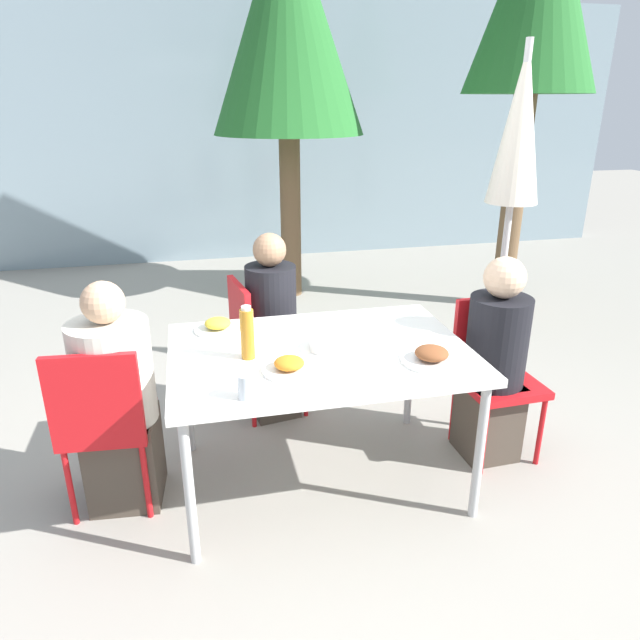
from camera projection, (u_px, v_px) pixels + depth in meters
ground_plane at (320, 479)px, 3.01m from camera, size 24.00×24.00×0.00m
building_facade at (230, 133)px, 6.80m from camera, size 10.00×0.20×3.00m
dining_table at (320, 359)px, 2.76m from camera, size 1.43×0.99×0.75m
chair_left at (104, 417)px, 2.62m from camera, size 0.43×0.43×0.87m
person_left at (118, 404)px, 2.69m from camera, size 0.36×0.36×1.13m
chair_right at (494, 364)px, 3.14m from camera, size 0.41×0.41×0.87m
person_right at (494, 366)px, 3.04m from camera, size 0.32×0.32×1.14m
chair_far at (257, 338)px, 3.49m from camera, size 0.46×0.46×0.87m
person_far at (272, 332)px, 3.46m from camera, size 0.31×0.31×1.16m
closed_umbrella at (517, 148)px, 3.39m from camera, size 0.36×0.36×2.20m
plate_0 at (289, 366)px, 2.50m from camera, size 0.24×0.24×0.07m
plate_1 at (218, 326)px, 2.95m from camera, size 0.24×0.24×0.07m
plate_2 at (431, 356)px, 2.59m from camera, size 0.28×0.28×0.08m
bottle at (247, 333)px, 2.60m from camera, size 0.06×0.06×0.25m
drinking_cup at (246, 386)px, 2.27m from camera, size 0.07×0.07×0.10m
salad_bowl at (329, 344)px, 2.73m from camera, size 0.19×0.19×0.05m
tree_behind_left at (287, 23)px, 4.99m from camera, size 1.39×1.39×3.49m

